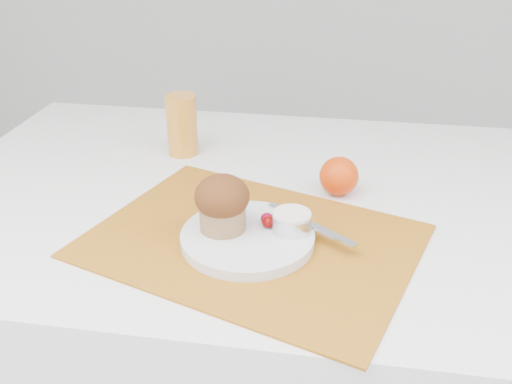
% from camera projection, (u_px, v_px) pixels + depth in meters
% --- Properties ---
extents(table, '(1.20, 0.80, 0.75)m').
position_uv_depth(table, '(256.00, 347.00, 1.21)').
color(table, white).
rests_on(table, ground).
extents(placemat, '(0.57, 0.49, 0.00)m').
position_uv_depth(placemat, '(252.00, 241.00, 0.88)').
color(placemat, '#A56116').
rests_on(placemat, table).
extents(plate, '(0.23, 0.23, 0.02)m').
position_uv_depth(plate, '(248.00, 238.00, 0.87)').
color(plate, silver).
rests_on(plate, placemat).
extents(ramekin, '(0.08, 0.08, 0.03)m').
position_uv_depth(ramekin, '(292.00, 222.00, 0.87)').
color(ramekin, silver).
rests_on(ramekin, plate).
extents(cream, '(0.07, 0.07, 0.01)m').
position_uv_depth(cream, '(292.00, 215.00, 0.86)').
color(cream, white).
rests_on(cream, ramekin).
extents(raspberry_near, '(0.02, 0.02, 0.02)m').
position_uv_depth(raspberry_near, '(267.00, 218.00, 0.89)').
color(raspberry_near, '#5D0218').
rests_on(raspberry_near, plate).
extents(raspberry_far, '(0.02, 0.02, 0.02)m').
position_uv_depth(raspberry_far, '(268.00, 222.00, 0.88)').
color(raspberry_far, '#520302').
rests_on(raspberry_far, plate).
extents(butter_knife, '(0.15, 0.12, 0.00)m').
position_uv_depth(butter_knife, '(310.00, 224.00, 0.89)').
color(butter_knife, silver).
rests_on(butter_knife, plate).
extents(orange, '(0.07, 0.07, 0.07)m').
position_uv_depth(orange, '(339.00, 176.00, 1.01)').
color(orange, '#E44108').
rests_on(orange, table).
extents(juice_glass, '(0.07, 0.07, 0.12)m').
position_uv_depth(juice_glass, '(182.00, 125.00, 1.16)').
color(juice_glass, orange).
rests_on(juice_glass, table).
extents(muffin, '(0.08, 0.08, 0.09)m').
position_uv_depth(muffin, '(222.00, 203.00, 0.86)').
color(muffin, '#A1774E').
rests_on(muffin, plate).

